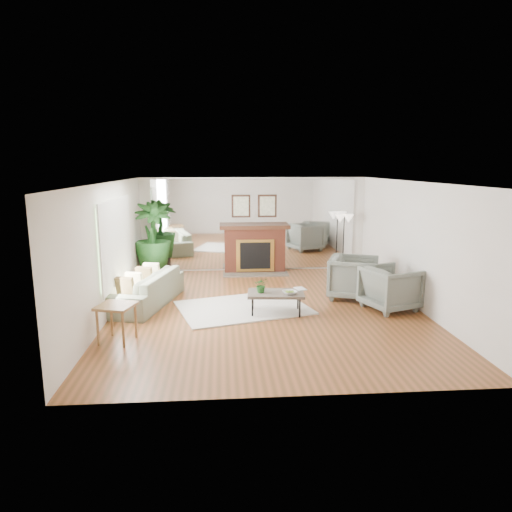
{
  "coord_description": "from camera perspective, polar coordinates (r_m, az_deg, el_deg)",
  "views": [
    {
      "loc": [
        -0.88,
        -8.65,
        2.81
      ],
      "look_at": [
        -0.17,
        0.6,
        0.96
      ],
      "focal_mm": 32.0,
      "sensor_mm": 36.0,
      "label": 1
    }
  ],
  "objects": [
    {
      "name": "floor_lamp",
      "position": [
        12.28,
        10.96,
        4.07
      ],
      "size": [
        0.5,
        0.28,
        1.54
      ],
      "color": "black",
      "rests_on": "ground"
    },
    {
      "name": "mirror_panel",
      "position": [
        12.25,
        -0.24,
        3.95
      ],
      "size": [
        5.4,
        0.04,
        2.4
      ],
      "primitive_type": "cube",
      "color": "silver",
      "rests_on": "wall_back"
    },
    {
      "name": "potted_ficus",
      "position": [
        11.69,
        -12.81,
        2.2
      ],
      "size": [
        1.19,
        1.19,
        1.92
      ],
      "color": "black",
      "rests_on": "ground"
    },
    {
      "name": "wall_back",
      "position": [
        12.27,
        -0.25,
        3.96
      ],
      "size": [
        6.0,
        0.02,
        2.5
      ],
      "primitive_type": "cube",
      "color": "white",
      "rests_on": "ground"
    },
    {
      "name": "book",
      "position": [
        8.94,
        5.0,
        -4.17
      ],
      "size": [
        0.25,
        0.3,
        0.02
      ],
      "primitive_type": "imported",
      "rotation": [
        0.0,
        0.0,
        0.28
      ],
      "color": "olive",
      "rests_on": "coffee_table"
    },
    {
      "name": "armchair_back",
      "position": [
        9.98,
        12.1,
        -2.64
      ],
      "size": [
        1.29,
        1.28,
        0.91
      ],
      "primitive_type": "imported",
      "rotation": [
        0.0,
        0.0,
        1.18
      ],
      "color": "slate",
      "rests_on": "ground"
    },
    {
      "name": "coffee_table",
      "position": [
        8.76,
        2.49,
        -4.78
      ],
      "size": [
        1.12,
        0.71,
        0.43
      ],
      "rotation": [
        0.0,
        0.0,
        -0.09
      ],
      "color": "#5C5248",
      "rests_on": "ground"
    },
    {
      "name": "area_rug",
      "position": [
        9.19,
        -1.62,
        -6.46
      ],
      "size": [
        2.87,
        2.39,
        0.03
      ],
      "primitive_type": "cube",
      "rotation": [
        0.0,
        0.0,
        0.28
      ],
      "color": "silver",
      "rests_on": "ground"
    },
    {
      "name": "wall_left",
      "position": [
        9.04,
        -17.82,
        0.78
      ],
      "size": [
        0.02,
        7.0,
        2.5
      ],
      "primitive_type": "cube",
      "color": "white",
      "rests_on": "ground"
    },
    {
      "name": "window_panel",
      "position": [
        9.4,
        -17.13,
        1.82
      ],
      "size": [
        0.04,
        2.4,
        1.5
      ],
      "primitive_type": "cube",
      "color": "#B2E09E",
      "rests_on": "wall_left"
    },
    {
      "name": "armchair_front",
      "position": [
        9.4,
        16.45,
        -3.87
      ],
      "size": [
        1.21,
        1.19,
        0.87
      ],
      "primitive_type": "imported",
      "rotation": [
        0.0,
        0.0,
        1.92
      ],
      "color": "slate",
      "rests_on": "ground"
    },
    {
      "name": "side_table",
      "position": [
        7.7,
        -17.07,
        -6.54
      ],
      "size": [
        0.67,
        0.67,
        0.62
      ],
      "rotation": [
        0.0,
        0.0,
        -0.28
      ],
      "color": "olive",
      "rests_on": "ground"
    },
    {
      "name": "fireplace",
      "position": [
        12.13,
        -0.17,
        1.06
      ],
      "size": [
        1.85,
        0.83,
        2.05
      ],
      "color": "brown",
      "rests_on": "ground"
    },
    {
      "name": "fruit_bowl",
      "position": [
        8.63,
        4.23,
        -4.58
      ],
      "size": [
        0.33,
        0.33,
        0.07
      ],
      "primitive_type": "imported",
      "rotation": [
        0.0,
        0.0,
        0.33
      ],
      "color": "olive",
      "rests_on": "coffee_table"
    },
    {
      "name": "ground",
      "position": [
        9.14,
        1.36,
        -6.65
      ],
      "size": [
        7.0,
        7.0,
        0.0
      ],
      "primitive_type": "plane",
      "color": "brown",
      "rests_on": "ground"
    },
    {
      "name": "sofa",
      "position": [
        9.62,
        -13.67,
        -4.0
      ],
      "size": [
        1.42,
        2.42,
        0.66
      ],
      "primitive_type": "imported",
      "rotation": [
        0.0,
        0.0,
        -1.82
      ],
      "color": "slate",
      "rests_on": "ground"
    },
    {
      "name": "wall_right",
      "position": [
        9.6,
        19.45,
        1.27
      ],
      "size": [
        0.02,
        7.0,
        2.5
      ],
      "primitive_type": "cube",
      "color": "white",
      "rests_on": "ground"
    },
    {
      "name": "tabletop_plant",
      "position": [
        8.69,
        0.68,
        -3.66
      ],
      "size": [
        0.29,
        0.26,
        0.29
      ],
      "primitive_type": "imported",
      "rotation": [
        0.0,
        0.0,
        -0.13
      ],
      "color": "#275B21",
      "rests_on": "coffee_table"
    }
  ]
}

